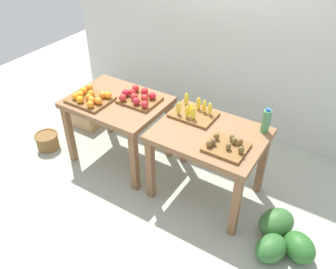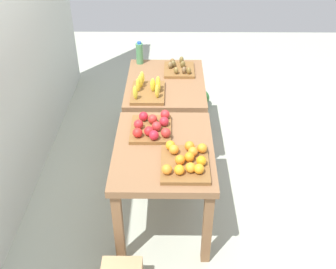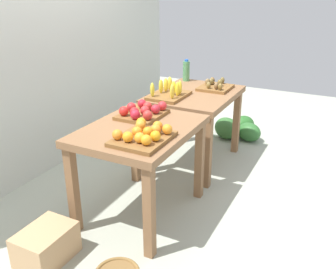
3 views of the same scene
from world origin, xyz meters
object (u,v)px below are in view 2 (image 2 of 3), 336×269
Objects in this scene: display_table_left at (164,159)px; water_bottle at (140,53)px; display_table_right at (166,91)px; kiwi_bin at (179,69)px; banana_crate at (148,90)px; watermelon_pile at (185,95)px; apple_bin at (152,127)px; orange_bin at (186,161)px.

water_bottle reaches higher than display_table_left.
display_table_right is 0.31m from kiwi_bin.
water_bottle is at bearing 65.71° from kiwi_bin.
watermelon_pile is at bearing -19.50° from banana_crate.
apple_bin is (-0.90, 0.10, 0.16)m from display_table_right.
water_bottle is (0.69, 0.12, 0.07)m from banana_crate.
banana_crate is at bearing 17.37° from orange_bin.
kiwi_bin is at bearing -31.38° from display_table_right.
display_table_left is at bearing -154.98° from apple_bin.
water_bottle reaches higher than kiwi_bin.
kiwi_bin is 0.97m from watermelon_pile.
display_table_right is 0.92m from apple_bin.
banana_crate reaches higher than watermelon_pile.
watermelon_pile is (2.01, -0.24, -0.55)m from display_table_left.
display_table_right is 2.89× the size of kiwi_bin.
display_table_right is 2.54× the size of apple_bin.
kiwi_bin reaches higher than display_table_left.
water_bottle is 1.06m from watermelon_pile.
banana_crate is at bearing 148.31° from kiwi_bin.
display_table_left is 4.14× the size of water_bottle.
orange_bin is 0.52m from apple_bin.
banana_crate is (1.07, 0.34, 0.00)m from orange_bin.
orange_bin reaches higher than watermelon_pile.
apple_bin reaches higher than watermelon_pile.
banana_crate reaches higher than apple_bin.
kiwi_bin reaches higher than watermelon_pile.
display_table_left is 0.29m from apple_bin.
apple_bin is 1.16m from kiwi_bin.
display_table_left is 2.89× the size of kiwi_bin.
kiwi_bin is at bearing -114.29° from water_bottle.
water_bottle is at bearing 8.12° from apple_bin.
display_table_left and display_table_right have the same top height.
water_bottle is 0.36× the size of watermelon_pile.
kiwi_bin reaches higher than display_table_right.
apple_bin is at bearing 173.58° from display_table_right.
display_table_right reaches higher than watermelon_pile.
banana_crate is at bearing 148.05° from display_table_right.
apple_bin reaches higher than orange_bin.
watermelon_pile is at bearing -48.92° from water_bottle.
apple_bin is (0.44, 0.27, 0.00)m from orange_bin.
banana_crate is at bearing -169.85° from water_bottle.
apple_bin is at bearing -174.13° from banana_crate.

